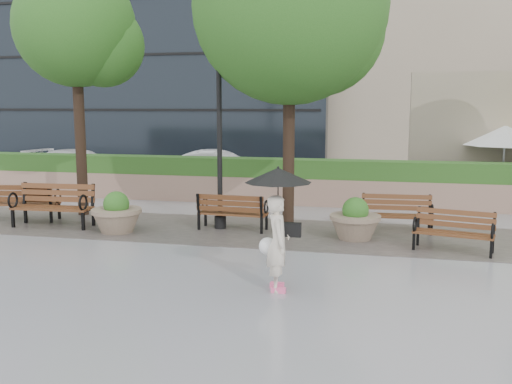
% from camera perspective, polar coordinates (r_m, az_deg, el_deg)
% --- Properties ---
extents(ground, '(100.00, 100.00, 0.00)m').
position_cam_1_polar(ground, '(10.86, -7.78, -7.14)').
color(ground, gray).
rests_on(ground, ground).
extents(cobble_strip, '(28.00, 3.20, 0.01)m').
position_cam_1_polar(cobble_strip, '(13.62, -3.37, -3.79)').
color(cobble_strip, '#383330').
rests_on(cobble_strip, ground).
extents(hedge_wall, '(24.00, 0.80, 1.35)m').
position_cam_1_polar(hedge_wall, '(17.33, 0.27, 1.13)').
color(hedge_wall, '#926F5E').
rests_on(hedge_wall, ground).
extents(asphalt_street, '(40.00, 7.00, 0.00)m').
position_cam_1_polar(asphalt_street, '(21.31, 2.58, 0.75)').
color(asphalt_street, black).
rests_on(asphalt_street, ground).
extents(bench_0, '(1.87, 0.97, 0.96)m').
position_cam_1_polar(bench_0, '(15.81, -22.29, -1.65)').
color(bench_0, brown).
rests_on(bench_0, ground).
extents(bench_1, '(1.96, 0.86, 1.03)m').
position_cam_1_polar(bench_1, '(14.75, -19.60, -2.13)').
color(bench_1, brown).
rests_on(bench_1, ground).
extents(bench_2, '(1.66, 0.73, 0.87)m').
position_cam_1_polar(bench_2, '(13.55, -2.36, -2.76)').
color(bench_2, brown).
rests_on(bench_2, ground).
extents(bench_3, '(1.65, 0.72, 0.86)m').
position_cam_1_polar(bench_3, '(13.72, 13.86, -2.87)').
color(bench_3, brown).
rests_on(bench_3, ground).
extents(bench_4, '(1.64, 0.96, 0.83)m').
position_cam_1_polar(bench_4, '(12.23, 19.10, -4.55)').
color(bench_4, brown).
rests_on(bench_4, ground).
extents(planter_left, '(1.16, 1.16, 0.97)m').
position_cam_1_polar(planter_left, '(13.66, -13.75, -2.39)').
color(planter_left, '#7F6B56').
rests_on(planter_left, ground).
extents(planter_right, '(1.13, 1.13, 0.94)m').
position_cam_1_polar(planter_right, '(12.79, 9.88, -3.07)').
color(planter_right, '#7F6B56').
rests_on(planter_right, ground).
extents(lamppost, '(0.28, 0.28, 4.04)m').
position_cam_1_polar(lamppost, '(13.52, -3.66, 3.71)').
color(lamppost, black).
rests_on(lamppost, ground).
extents(tree_0, '(3.26, 3.13, 6.53)m').
position_cam_1_polar(tree_0, '(16.00, -16.99, 15.06)').
color(tree_0, black).
rests_on(tree_0, ground).
extents(tree_1, '(4.52, 4.52, 7.46)m').
position_cam_1_polar(tree_1, '(13.84, 4.12, 17.48)').
color(tree_1, black).
rests_on(tree_1, ground).
extents(patio_umb_white, '(2.50, 2.50, 2.30)m').
position_cam_1_polar(patio_umb_white, '(19.42, 23.65, 5.15)').
color(patio_umb_white, black).
rests_on(patio_umb_white, ground).
extents(car_left, '(4.59, 2.48, 1.26)m').
position_cam_1_polar(car_left, '(22.69, -17.22, 2.46)').
color(car_left, silver).
rests_on(car_left, ground).
extents(car_right, '(4.19, 1.90, 1.33)m').
position_cam_1_polar(car_right, '(20.55, -3.67, 2.31)').
color(car_right, silver).
rests_on(car_right, ground).
extents(pedestrian, '(1.07, 1.07, 1.97)m').
position_cam_1_polar(pedestrian, '(9.05, 2.20, -2.47)').
color(pedestrian, beige).
rests_on(pedestrian, ground).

